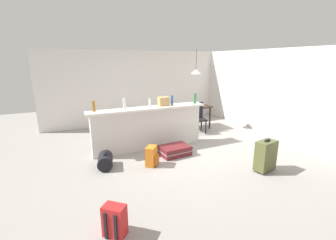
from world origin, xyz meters
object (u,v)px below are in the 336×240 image
Objects in this scene: pendant_lamp at (196,72)px; backpack_orange at (152,156)px; bottle_amber at (94,106)px; dining_table at (192,109)px; grocery_bag at (163,101)px; suitcase_upright_olive at (266,155)px; bottle_green at (195,99)px; bottle_clear at (150,103)px; suitcase_flat_maroon at (175,150)px; duffel_bag_black at (105,161)px; bottle_white at (124,104)px; bottle_blue at (172,100)px; backpack_red at (115,221)px; dining_chair_near_partition at (198,116)px.

backpack_orange is (-2.33, -2.04, -1.63)m from pendant_lamp.
bottle_amber is 0.22× the size of dining_table.
grocery_bag is (1.69, -0.05, -0.01)m from bottle_amber.
bottle_green is at bearing 99.47° from suitcase_upright_olive.
bottle_amber is 1.32m from bottle_clear.
suitcase_flat_maroon is 2.01× the size of backpack_orange.
bottle_clear is 1.41m from backpack_orange.
duffel_bag_black is at bearing 151.82° from suitcase_upright_olive.
backpack_orange is (0.96, -1.05, -0.98)m from bottle_amber.
suitcase_upright_olive is (1.23, -2.21, -0.84)m from grocery_bag.
bottle_white is 1.25m from bottle_blue.
pendant_lamp reaches higher than bottle_clear.
suitcase_upright_olive reaches higher than backpack_red.
bottle_green is (1.90, -0.01, -0.00)m from bottle_white.
pendant_lamp reaches higher than duffel_bag_black.
backpack_red reaches higher than duffel_bag_black.
bottle_blue is 1.29m from suitcase_flat_maroon.
backpack_red is 3.17m from suitcase_upright_olive.
suitcase_flat_maroon is at bearing -62.48° from bottle_clear.
pendant_lamp is at bearing 33.02° from grocery_bag.
backpack_red is (-3.50, -3.73, -1.63)m from pendant_lamp.
bottle_amber reaches higher than dining_table.
suitcase_flat_maroon is (0.99, -0.62, -1.09)m from bottle_white.
bottle_clear is (1.31, -0.08, -0.02)m from bottle_amber.
grocery_bag reaches higher than backpack_orange.
dining_chair_near_partition is 1.10× the size of suitcase_flat_maroon.
dining_table is at bearing 30.84° from bottle_clear.
bottle_amber is 0.28× the size of suitcase_flat_maroon.
bottle_green is at bearing 29.70° from backpack_orange.
suitcase_upright_olive reaches higher than suitcase_flat_maroon.
dining_table is 0.54m from dining_chair_near_partition.
pendant_lamp is 3.50m from backpack_orange.
dining_chair_near_partition is 1.39× the size of suitcase_upright_olive.
pendant_lamp reaches higher than bottle_green.
pendant_lamp is (0.18, 0.46, 1.32)m from dining_chair_near_partition.
dining_table is 1.19m from pendant_lamp.
suitcase_flat_maroon is at bearing -92.29° from grocery_bag.
duffel_bag_black is at bearing -86.28° from bottle_amber.
backpack_orange is (-0.96, -0.97, -0.98)m from bottle_blue.
bottle_amber is 0.35× the size of suitcase_upright_olive.
bottle_clear is 0.38m from grocery_bag.
dining_table is 1.64× the size of suitcase_upright_olive.
grocery_bag is at bearing -157.89° from dining_chair_near_partition.
dining_table is (0.63, 1.18, -0.55)m from bottle_green.
backpack_orange is 0.96m from duffel_bag_black.
suitcase_flat_maroon is at bearing -138.67° from dining_chair_near_partition.
pendant_lamp reaches higher than suitcase_flat_maroon.
dining_chair_near_partition is (3.11, 0.52, -0.66)m from bottle_amber.
dining_chair_near_partition reaches higher than duffel_bag_black.
suitcase_upright_olive is at bearing -93.88° from dining_chair_near_partition.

